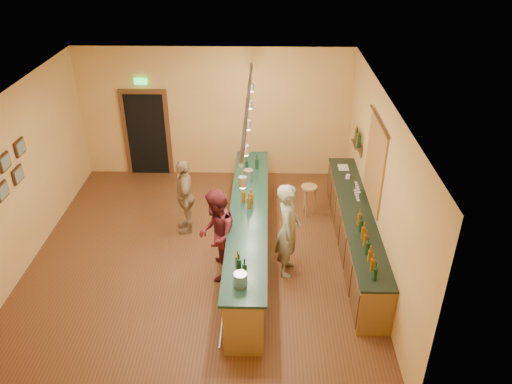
{
  "coord_description": "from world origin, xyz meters",
  "views": [
    {
      "loc": [
        1.23,
        -7.81,
        5.93
      ],
      "look_at": [
        1.06,
        0.2,
        1.33
      ],
      "focal_mm": 35.0,
      "sensor_mm": 36.0,
      "label": 1
    }
  ],
  "objects_px": {
    "customer_b": "(185,196)",
    "bar_stool": "(309,192)",
    "back_counter": "(355,232)",
    "bartender": "(288,230)",
    "customer_a": "(217,235)",
    "tasting_bar": "(249,230)"
  },
  "relations": [
    {
      "from": "bartender",
      "to": "customer_b",
      "type": "bearing_deg",
      "value": 64.56
    },
    {
      "from": "back_counter",
      "to": "bartender",
      "type": "height_order",
      "value": "bartender"
    },
    {
      "from": "back_counter",
      "to": "tasting_bar",
      "type": "bearing_deg",
      "value": -174.93
    },
    {
      "from": "customer_a",
      "to": "bartender",
      "type": "bearing_deg",
      "value": 96.37
    },
    {
      "from": "bartender",
      "to": "customer_a",
      "type": "bearing_deg",
      "value": 103.68
    },
    {
      "from": "customer_b",
      "to": "tasting_bar",
      "type": "bearing_deg",
      "value": 44.34
    },
    {
      "from": "customer_a",
      "to": "bar_stool",
      "type": "bearing_deg",
      "value": 139.68
    },
    {
      "from": "back_counter",
      "to": "bar_stool",
      "type": "height_order",
      "value": "back_counter"
    },
    {
      "from": "bartender",
      "to": "bar_stool",
      "type": "relative_size",
      "value": 2.55
    },
    {
      "from": "back_counter",
      "to": "bar_stool",
      "type": "xyz_separation_m",
      "value": [
        -0.8,
        1.36,
        0.09
      ]
    },
    {
      "from": "customer_b",
      "to": "bar_stool",
      "type": "xyz_separation_m",
      "value": [
        2.58,
        0.62,
        -0.23
      ]
    },
    {
      "from": "tasting_bar",
      "to": "bar_stool",
      "type": "height_order",
      "value": "tasting_bar"
    },
    {
      "from": "back_counter",
      "to": "customer_b",
      "type": "height_order",
      "value": "customer_b"
    },
    {
      "from": "back_counter",
      "to": "bartender",
      "type": "distance_m",
      "value": 1.51
    },
    {
      "from": "back_counter",
      "to": "bartender",
      "type": "bearing_deg",
      "value": -155.59
    },
    {
      "from": "bartender",
      "to": "customer_b",
      "type": "distance_m",
      "value": 2.45
    },
    {
      "from": "tasting_bar",
      "to": "customer_a",
      "type": "xyz_separation_m",
      "value": [
        -0.55,
        -0.55,
        0.27
      ]
    },
    {
      "from": "back_counter",
      "to": "bartender",
      "type": "xyz_separation_m",
      "value": [
        -1.32,
        -0.6,
        0.43
      ]
    },
    {
      "from": "back_counter",
      "to": "bartender",
      "type": "relative_size",
      "value": 2.49
    },
    {
      "from": "back_counter",
      "to": "customer_a",
      "type": "xyz_separation_m",
      "value": [
        -2.59,
        -0.74,
        0.39
      ]
    },
    {
      "from": "tasting_bar",
      "to": "customer_b",
      "type": "relative_size",
      "value": 3.16
    },
    {
      "from": "bartender",
      "to": "customer_a",
      "type": "distance_m",
      "value": 1.28
    }
  ]
}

